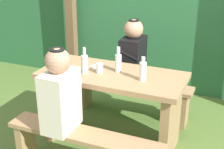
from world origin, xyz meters
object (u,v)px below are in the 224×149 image
at_px(picnic_table, 112,96).
at_px(person_white_shirt, 60,93).
at_px(bottle_center, 143,71).
at_px(bottle_right, 118,62).
at_px(cell_phone, 97,66).
at_px(bottle_left, 85,63).
at_px(bench_far, 132,91).
at_px(person_black_coat, 133,54).
at_px(bench_near, 85,146).
at_px(drinking_glass, 100,68).

bearing_deg(picnic_table, person_white_shirt, -109.68).
relative_size(picnic_table, bottle_center, 6.25).
height_order(bottle_right, cell_phone, bottle_right).
xyz_separation_m(person_white_shirt, bottle_right, (0.25, 0.66, 0.09)).
distance_m(bottle_left, bottle_right, 0.32).
bearing_deg(bottle_right, bottle_center, -21.62).
relative_size(person_white_shirt, cell_phone, 5.14).
relative_size(picnic_table, bench_far, 1.00).
distance_m(bench_far, bottle_left, 0.91).
xyz_separation_m(person_black_coat, bottle_center, (0.32, -0.65, 0.09)).
bearing_deg(cell_phone, person_black_coat, 96.39).
xyz_separation_m(bench_near, bench_far, (0.00, 1.20, 0.00)).
distance_m(person_white_shirt, bottle_left, 0.51).
height_order(bottle_left, cell_phone, bottle_left).
xyz_separation_m(picnic_table, cell_phone, (-0.22, 0.11, 0.25)).
relative_size(picnic_table, drinking_glass, 14.44).
height_order(bench_near, drinking_glass, drinking_glass).
bearing_deg(bottle_left, bottle_center, 4.18).
bearing_deg(bottle_right, bottle_left, -151.42).
height_order(picnic_table, bottle_right, bottle_right).
height_order(picnic_table, person_black_coat, person_black_coat).
distance_m(drinking_glass, cell_phone, 0.19).
relative_size(bench_far, bottle_center, 6.25).
xyz_separation_m(person_white_shirt, bottle_center, (0.54, 0.54, 0.09)).
height_order(person_black_coat, cell_phone, person_black_coat).
bearing_deg(bench_far, bottle_center, -63.52).
distance_m(picnic_table, person_white_shirt, 0.68).
bearing_deg(bench_far, drinking_glass, -100.07).
xyz_separation_m(person_white_shirt, drinking_glass, (0.10, 0.56, 0.04)).
height_order(bench_near, bottle_right, bottle_right).
xyz_separation_m(picnic_table, drinking_glass, (-0.11, -0.04, 0.30)).
distance_m(picnic_table, bottle_center, 0.48).
bearing_deg(person_black_coat, cell_phone, -114.43).
distance_m(picnic_table, bench_far, 0.63).
height_order(picnic_table, person_white_shirt, person_white_shirt).
relative_size(bench_near, bench_far, 1.00).
height_order(picnic_table, bottle_center, bottle_center).
bearing_deg(bench_far, bottle_left, -109.41).
bearing_deg(bottle_center, drinking_glass, 178.22).
height_order(bench_far, bottle_left, bottle_left).
relative_size(drinking_glass, bottle_right, 0.39).
bearing_deg(bottle_center, bench_far, 116.48).
bearing_deg(bottle_right, picnic_table, -122.90).
bearing_deg(person_white_shirt, person_black_coat, 79.76).
distance_m(bench_near, drinking_glass, 0.76).
xyz_separation_m(drinking_glass, bottle_right, (0.15, 0.10, 0.05)).
distance_m(bench_far, bottle_center, 0.91).
bearing_deg(person_black_coat, bottle_left, -109.65).
height_order(bench_near, bench_far, same).
bearing_deg(bench_near, bottle_left, 115.77).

